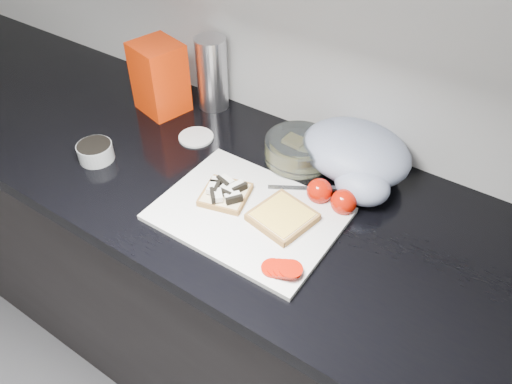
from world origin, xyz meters
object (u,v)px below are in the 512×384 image
(steel_canister, at_px, (212,74))
(bread_bag, at_px, (160,78))
(cutting_board, at_px, (249,214))
(glass_bowl, at_px, (299,152))

(steel_canister, bearing_deg, bread_bag, -140.40)
(cutting_board, distance_m, bread_bag, 0.52)
(cutting_board, height_order, bread_bag, bread_bag)
(cutting_board, xyz_separation_m, steel_canister, (-0.35, 0.32, 0.10))
(cutting_board, height_order, steel_canister, steel_canister)
(cutting_board, bearing_deg, glass_bowl, 91.31)
(bread_bag, height_order, steel_canister, steel_canister)
(bread_bag, bearing_deg, cutting_board, -12.26)
(glass_bowl, relative_size, bread_bag, 0.86)
(bread_bag, bearing_deg, glass_bowl, 14.14)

